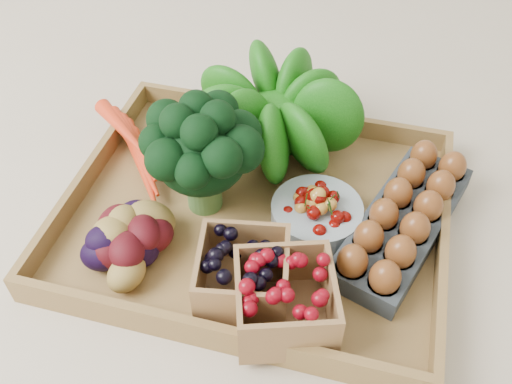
% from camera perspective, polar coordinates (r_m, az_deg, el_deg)
% --- Properties ---
extents(ground, '(4.00, 4.00, 0.00)m').
position_cam_1_polar(ground, '(0.87, -0.00, -2.76)').
color(ground, beige).
rests_on(ground, ground).
extents(tray, '(0.55, 0.45, 0.01)m').
position_cam_1_polar(tray, '(0.86, -0.00, -2.43)').
color(tray, olive).
rests_on(tray, ground).
extents(carrots, '(0.18, 0.13, 0.04)m').
position_cam_1_polar(carrots, '(0.94, -11.76, 4.03)').
color(carrots, red).
rests_on(carrots, tray).
extents(lettuce, '(0.17, 0.17, 0.17)m').
position_cam_1_polar(lettuce, '(0.91, 2.03, 8.67)').
color(lettuce, '#0D4C0C').
rests_on(lettuce, tray).
extents(broccoli, '(0.17, 0.17, 0.14)m').
position_cam_1_polar(broccoli, '(0.82, -5.38, 2.06)').
color(broccoli, black).
rests_on(broccoli, tray).
extents(cherry_bowl, '(0.13, 0.13, 0.04)m').
position_cam_1_polar(cherry_bowl, '(0.83, 6.06, -2.26)').
color(cherry_bowl, '#8C9EA5').
rests_on(cherry_bowl, tray).
extents(egg_carton, '(0.19, 0.31, 0.03)m').
position_cam_1_polar(egg_carton, '(0.84, 14.43, -3.14)').
color(egg_carton, '#333B41').
rests_on(egg_carton, tray).
extents(potatoes, '(0.15, 0.15, 0.09)m').
position_cam_1_polar(potatoes, '(0.79, -12.97, -4.29)').
color(potatoes, '#39090E').
rests_on(potatoes, tray).
extents(punnet_blackberry, '(0.13, 0.13, 0.08)m').
position_cam_1_polar(punnet_blackberry, '(0.74, -1.31, -8.21)').
color(punnet_blackberry, black).
rests_on(punnet_blackberry, tray).
extents(punnet_raspberry, '(0.15, 0.15, 0.08)m').
position_cam_1_polar(punnet_raspberry, '(0.71, 2.91, -10.82)').
color(punnet_raspberry, '#69040E').
rests_on(punnet_raspberry, tray).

